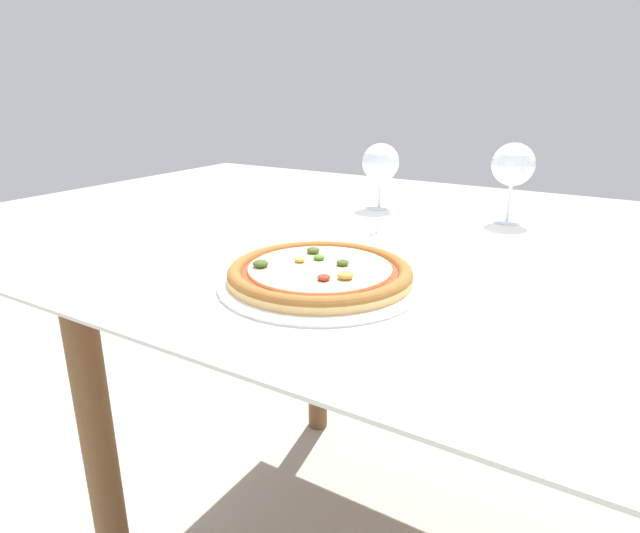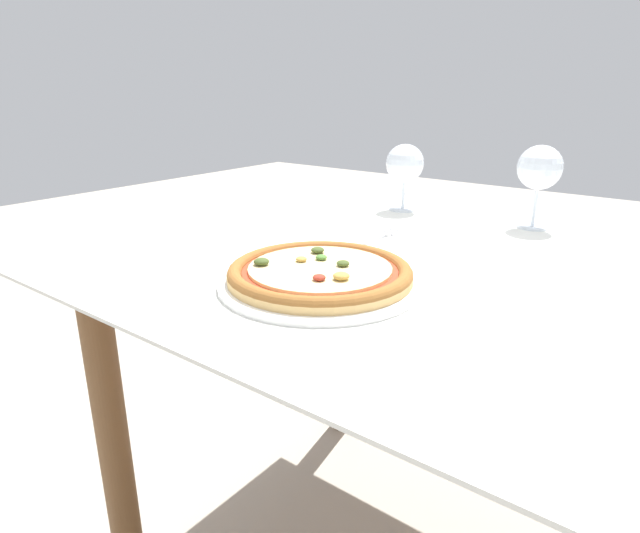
{
  "view_description": "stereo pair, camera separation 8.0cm",
  "coord_description": "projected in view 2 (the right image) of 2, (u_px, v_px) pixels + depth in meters",
  "views": [
    {
      "loc": [
        0.16,
        -0.87,
        1.04
      ],
      "look_at": [
        -0.23,
        -0.22,
        0.78
      ],
      "focal_mm": 30.0,
      "sensor_mm": 36.0,
      "label": 1
    },
    {
      "loc": [
        0.23,
        -0.83,
        1.04
      ],
      "look_at": [
        -0.23,
        -0.22,
        0.78
      ],
      "focal_mm": 30.0,
      "sensor_mm": 36.0,
      "label": 2
    }
  ],
  "objects": [
    {
      "name": "wine_glass_far_right",
      "position": [
        540.0,
        169.0,
        1.11
      ],
      "size": [
        0.09,
        0.09,
        0.17
      ],
      "color": "silver",
      "rests_on": "dining_table"
    },
    {
      "name": "wine_glass_far_left",
      "position": [
        405.0,
        165.0,
        1.28
      ],
      "size": [
        0.09,
        0.09,
        0.16
      ],
      "color": "silver",
      "rests_on": "dining_table"
    },
    {
      "name": "dining_table",
      "position": [
        515.0,
        325.0,
        0.87
      ],
      "size": [
        1.44,
        0.99,
        0.75
      ],
      "color": "brown",
      "rests_on": "ground_plane"
    },
    {
      "name": "pizza_plate",
      "position": [
        320.0,
        275.0,
        0.81
      ],
      "size": [
        0.31,
        0.31,
        0.04
      ],
      "color": "white",
      "rests_on": "dining_table"
    },
    {
      "name": "fork",
      "position": [
        377.0,
        237.0,
        1.06
      ],
      "size": [
        0.03,
        0.17,
        0.0
      ],
      "color": "silver",
      "rests_on": "dining_table"
    }
  ]
}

